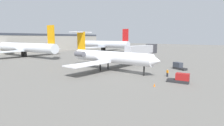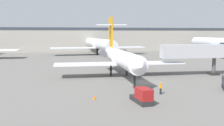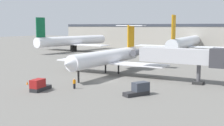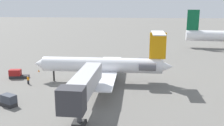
% 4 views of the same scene
% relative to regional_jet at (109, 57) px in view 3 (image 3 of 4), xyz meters
% --- Properties ---
extents(ground_plane, '(400.00, 400.00, 0.10)m').
position_rel_regional_jet_xyz_m(ground_plane, '(2.85, -6.66, -3.76)').
color(ground_plane, '#66635E').
extents(regional_jet, '(25.09, 28.12, 10.31)m').
position_rel_regional_jet_xyz_m(regional_jet, '(0.00, 0.00, 0.00)').
color(regional_jet, white).
rests_on(regional_jet, ground_plane).
extents(jet_bridge, '(15.50, 3.60, 6.40)m').
position_rel_regional_jet_xyz_m(jet_bridge, '(16.71, -1.47, 0.99)').
color(jet_bridge, '#ADADB2').
rests_on(jet_bridge, ground_plane).
extents(ground_crew_marshaller, '(0.42, 0.48, 1.69)m').
position_rel_regional_jet_xyz_m(ground_crew_marshaller, '(2.30, -15.29, -2.86)').
color(ground_crew_marshaller, black).
rests_on(ground_crew_marshaller, ground_plane).
extents(baggage_tug_lead, '(3.10, 4.19, 1.90)m').
position_rel_regional_jet_xyz_m(baggage_tug_lead, '(13.24, -14.27, -2.88)').
color(baggage_tug_lead, '#262628').
rests_on(baggage_tug_lead, ground_plane).
extents(baggage_tug_trailing, '(1.88, 4.14, 1.90)m').
position_rel_regional_jet_xyz_m(baggage_tug_trailing, '(-1.54, -19.30, -2.88)').
color(baggage_tug_trailing, '#262628').
rests_on(baggage_tug_trailing, ground_plane).
extents(traffic_cone_near, '(0.36, 0.36, 0.55)m').
position_rel_regional_jet_xyz_m(traffic_cone_near, '(-6.95, -16.47, -3.44)').
color(traffic_cone_near, orange).
rests_on(traffic_cone_near, ground_plane).
extents(terminal_building, '(133.63, 20.04, 11.00)m').
position_rel_regional_jet_xyz_m(terminal_building, '(2.85, 79.20, 1.80)').
color(terminal_building, '#9E998E').
rests_on(terminal_building, ground_plane).
extents(parked_airliner_west_end, '(32.52, 38.40, 13.10)m').
position_rel_regional_jet_xyz_m(parked_airliner_west_end, '(-41.21, 42.73, 0.43)').
color(parked_airliner_west_end, white).
rests_on(parked_airliner_west_end, ground_plane).
extents(parked_airliner_west_mid, '(36.83, 43.62, 13.32)m').
position_rel_regional_jet_xyz_m(parked_airliner_west_mid, '(2.45, 50.73, 0.54)').
color(parked_airliner_west_mid, silver).
rests_on(parked_airliner_west_mid, ground_plane).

